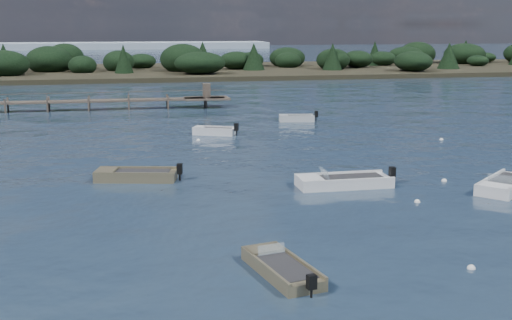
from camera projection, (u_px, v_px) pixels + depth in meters
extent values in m
plane|color=#172637|center=(165.00, 97.00, 83.32)|extent=(400.00, 400.00, 0.00)
cube|color=silver|center=(214.00, 133.00, 54.55)|extent=(3.70, 2.67, 0.80)
cube|color=silver|center=(199.00, 127.00, 54.73)|extent=(1.26, 1.47, 0.16)
cube|color=#252527|center=(217.00, 129.00, 54.41)|extent=(2.59, 1.97, 0.14)
cube|color=silver|center=(212.00, 129.00, 53.86)|extent=(3.19, 1.54, 0.16)
cube|color=silver|center=(216.00, 127.00, 55.04)|extent=(3.19, 1.54, 0.16)
cube|color=black|center=(236.00, 127.00, 53.99)|extent=(0.45, 0.49, 0.63)
cylinder|color=black|center=(236.00, 133.00, 54.11)|extent=(0.15, 0.15, 0.63)
cube|color=#696046|center=(136.00, 178.00, 38.64)|extent=(5.06, 2.82, 0.80)
cube|color=#696046|center=(106.00, 171.00, 38.58)|extent=(1.48, 1.85, 0.16)
cube|color=#252527|center=(142.00, 172.00, 38.55)|extent=(3.49, 2.13, 0.14)
cube|color=#696046|center=(133.00, 174.00, 37.72)|extent=(4.69, 1.18, 0.16)
cube|color=#696046|center=(139.00, 168.00, 39.37)|extent=(4.69, 1.18, 0.16)
cube|color=black|center=(180.00, 169.00, 38.46)|extent=(0.40, 0.45, 0.63)
cylinder|color=black|center=(180.00, 178.00, 38.58)|extent=(0.14, 0.14, 0.63)
cube|color=silver|center=(344.00, 184.00, 37.14)|extent=(5.43, 2.04, 0.79)
cube|color=silver|center=(310.00, 178.00, 36.65)|extent=(1.30, 1.83, 0.16)
cube|color=#252527|center=(351.00, 178.00, 37.15)|extent=(3.69, 1.63, 0.14)
cube|color=silver|center=(350.00, 181.00, 36.14)|extent=(5.43, 0.14, 0.16)
cube|color=silver|center=(339.00, 173.00, 37.96)|extent=(5.43, 0.14, 0.16)
cube|color=black|center=(392.00, 172.00, 37.60)|extent=(0.32, 0.38, 0.62)
cylinder|color=black|center=(392.00, 181.00, 37.71)|extent=(0.11, 0.11, 0.62)
cube|color=silver|center=(324.00, 173.00, 36.76)|extent=(0.18, 1.47, 0.47)
cube|color=#A8ADAF|center=(297.00, 120.00, 62.03)|extent=(3.49, 1.83, 0.78)
cube|color=#A8ADAF|center=(284.00, 116.00, 61.88)|extent=(0.98, 1.31, 0.16)
cube|color=#252527|center=(299.00, 116.00, 61.96)|extent=(2.40, 1.41, 0.13)
cube|color=#A8ADAF|center=(297.00, 116.00, 61.35)|extent=(3.30, 0.65, 0.16)
cube|color=#A8ADAF|center=(296.00, 115.00, 62.52)|extent=(3.30, 0.65, 0.16)
cube|color=black|center=(316.00, 114.00, 61.99)|extent=(0.37, 0.42, 0.61)
cylinder|color=black|center=(316.00, 119.00, 62.10)|extent=(0.13, 0.13, 0.61)
cube|color=#696046|center=(282.00, 272.00, 24.09)|extent=(2.42, 4.45, 0.64)
cube|color=#696046|center=(264.00, 249.00, 25.45)|extent=(1.59, 1.29, 0.13)
cube|color=#252527|center=(286.00, 267.00, 23.73)|extent=(1.83, 3.07, 0.11)
cube|color=#696046|center=(264.00, 265.00, 23.73)|extent=(1.01, 4.14, 0.13)
cube|color=#696046|center=(299.00, 260.00, 24.30)|extent=(1.01, 4.14, 0.13)
cube|color=black|center=(312.00, 282.00, 21.93)|extent=(0.36, 0.32, 0.50)
cylinder|color=black|center=(311.00, 294.00, 22.02)|extent=(0.11, 0.11, 0.50)
cube|color=silver|center=(271.00, 249.00, 24.80)|extent=(1.13, 0.38, 0.38)
cube|color=silver|center=(505.00, 188.00, 36.45)|extent=(5.05, 4.71, 0.78)
cube|color=silver|center=(495.00, 186.00, 34.88)|extent=(2.03, 2.08, 0.16)
cube|color=#252527|center=(508.00, 180.00, 36.68)|extent=(3.58, 3.38, 0.13)
cube|color=silver|center=(490.00, 177.00, 36.88)|extent=(3.91, 3.37, 0.16)
cube|color=silver|center=(500.00, 179.00, 35.45)|extent=(1.02, 1.15, 0.47)
sphere|color=white|center=(417.00, 202.00, 33.85)|extent=(0.32, 0.32, 0.32)
sphere|color=white|center=(444.00, 181.00, 38.41)|extent=(0.32, 0.32, 0.32)
sphere|color=white|center=(198.00, 141.00, 51.78)|extent=(0.32, 0.32, 0.32)
sphere|color=white|center=(441.00, 140.00, 52.11)|extent=(0.32, 0.32, 0.32)
sphere|color=white|center=(471.00, 269.00, 24.66)|extent=(0.32, 0.32, 0.32)
cube|color=brown|center=(207.00, 98.00, 72.39)|extent=(5.00, 3.20, 0.18)
cube|color=brown|center=(207.00, 90.00, 72.21)|extent=(0.80, 0.80, 1.60)
cylinder|color=brown|center=(5.00, 110.00, 67.51)|extent=(0.20, 0.20, 2.20)
cylinder|color=brown|center=(8.00, 108.00, 69.15)|extent=(0.20, 0.20, 2.20)
cylinder|color=brown|center=(48.00, 109.00, 68.34)|extent=(0.20, 0.20, 2.20)
cylinder|color=brown|center=(49.00, 107.00, 69.98)|extent=(0.20, 0.20, 2.20)
cylinder|color=brown|center=(89.00, 108.00, 69.18)|extent=(0.20, 0.20, 2.20)
cylinder|color=brown|center=(90.00, 106.00, 70.82)|extent=(0.20, 0.20, 2.20)
cylinder|color=brown|center=(129.00, 107.00, 70.01)|extent=(0.20, 0.20, 2.20)
cylinder|color=brown|center=(129.00, 105.00, 71.65)|extent=(0.20, 0.20, 2.20)
cylinder|color=brown|center=(168.00, 106.00, 70.84)|extent=(0.20, 0.20, 2.20)
cylinder|color=brown|center=(167.00, 104.00, 72.48)|extent=(0.20, 0.20, 2.20)
cylinder|color=brown|center=(207.00, 105.00, 71.67)|extent=(0.20, 0.20, 2.20)
cylinder|color=brown|center=(205.00, 103.00, 73.31)|extent=(0.20, 0.20, 2.20)
cube|color=black|center=(279.00, 72.00, 126.54)|extent=(190.00, 40.00, 1.60)
ellipsoid|color=black|center=(280.00, 57.00, 125.96)|extent=(180.50, 36.00, 4.40)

